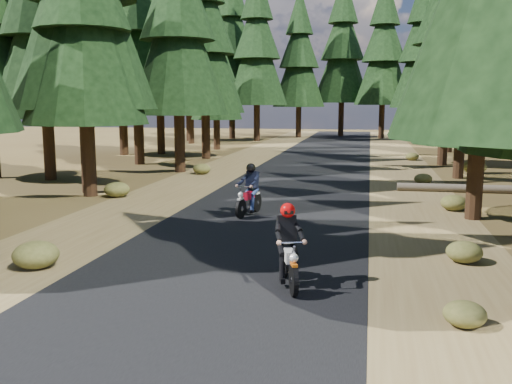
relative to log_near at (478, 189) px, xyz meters
The scene contains 9 objects.
ground 12.12m from the log_near, 126.01° to the right, with size 120.00×120.00×0.00m, color #443418.
road 8.59m from the log_near, 146.02° to the right, with size 6.00×100.00×0.01m, color black.
shoulder_l 12.67m from the log_near, 157.73° to the right, with size 3.20×100.00×0.01m, color brown.
shoulder_r 5.43m from the log_near, 117.73° to the right, with size 3.20×100.00×0.01m, color brown.
pine_forest 15.40m from the log_near, 122.42° to the left, with size 34.59×55.08×16.32m.
log_near is the anchor object (origin of this frame).
understory_shrubs 5.75m from the log_near, 143.96° to the right, with size 15.22×33.10×0.68m.
rider_lead 13.87m from the log_near, 113.91° to the right, with size 1.03×1.85×1.58m.
rider_follow 9.89m from the log_near, 142.07° to the right, with size 0.93×1.87×1.60m.
Camera 1 is at (2.94, -13.26, 3.49)m, focal length 40.00 mm.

